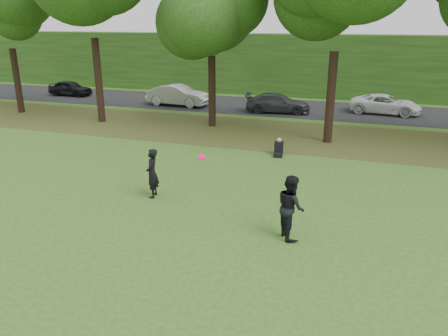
{
  "coord_description": "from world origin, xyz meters",
  "views": [
    {
      "loc": [
        5.81,
        -10.45,
        6.09
      ],
      "look_at": [
        1.38,
        2.92,
        1.3
      ],
      "focal_mm": 35.0,
      "sensor_mm": 36.0,
      "label": 1
    }
  ],
  "objects_px": {
    "player_left": "(152,173)",
    "player_right": "(291,207)",
    "seated_person": "(279,149)",
    "frisbee": "(202,157)"
  },
  "relations": [
    {
      "from": "player_left",
      "to": "seated_person",
      "type": "relative_size",
      "value": 2.17
    },
    {
      "from": "frisbee",
      "to": "seated_person",
      "type": "xyz_separation_m",
      "value": [
        1.14,
        7.07,
        -1.57
      ]
    },
    {
      "from": "frisbee",
      "to": "player_left",
      "type": "bearing_deg",
      "value": 164.9
    },
    {
      "from": "player_left",
      "to": "seated_person",
      "type": "xyz_separation_m",
      "value": [
        3.28,
        6.49,
        -0.59
      ]
    },
    {
      "from": "player_left",
      "to": "player_right",
      "type": "distance_m",
      "value": 5.46
    },
    {
      "from": "player_left",
      "to": "frisbee",
      "type": "bearing_deg",
      "value": 61.76
    },
    {
      "from": "player_left",
      "to": "player_right",
      "type": "bearing_deg",
      "value": 60.78
    },
    {
      "from": "frisbee",
      "to": "player_right",
      "type": "bearing_deg",
      "value": -16.75
    },
    {
      "from": "player_left",
      "to": "seated_person",
      "type": "distance_m",
      "value": 7.3
    },
    {
      "from": "player_left",
      "to": "frisbee",
      "type": "distance_m",
      "value": 2.42
    }
  ]
}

